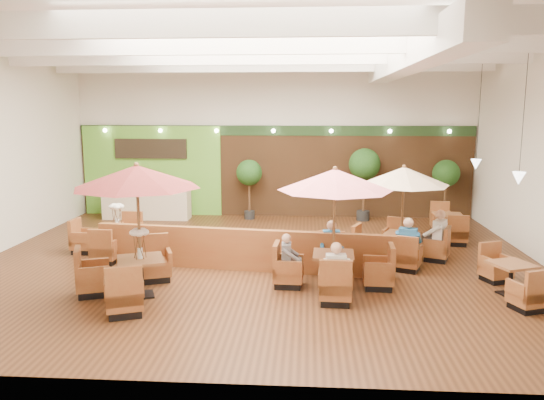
# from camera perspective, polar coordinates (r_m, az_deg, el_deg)

# --- Properties ---
(room) EXTENTS (14.04, 14.00, 5.52)m
(room) POSITION_cam_1_polar(r_m,az_deg,el_deg) (14.05, -0.01, 9.09)
(room) COLOR #381E0F
(room) RESTS_ON ground
(service_counter) EXTENTS (3.00, 0.75, 1.18)m
(service_counter) POSITION_cam_1_polar(r_m,az_deg,el_deg) (19.03, -13.31, -0.23)
(service_counter) COLOR beige
(service_counter) RESTS_ON ground
(booth_divider) EXTENTS (7.18, 1.07, 1.00)m
(booth_divider) POSITION_cam_1_polar(r_m,az_deg,el_deg) (12.66, -3.41, -5.33)
(booth_divider) COLOR brown
(booth_divider) RESTS_ON ground
(table_0) EXTENTS (2.71, 2.87, 2.76)m
(table_0) POSITION_cam_1_polar(r_m,az_deg,el_deg) (10.91, -14.57, -0.21)
(table_0) COLOR brown
(table_0) RESTS_ON ground
(table_1) EXTENTS (2.57, 2.57, 2.62)m
(table_1) POSITION_cam_1_polar(r_m,az_deg,el_deg) (11.19, 6.73, -0.62)
(table_1) COLOR brown
(table_1) RESTS_ON ground
(table_2) EXTENTS (2.54, 2.54, 2.44)m
(table_2) POSITION_cam_1_polar(r_m,az_deg,el_deg) (13.59, 13.92, 0.51)
(table_2) COLOR brown
(table_2) RESTS_ON ground
(table_3) EXTENTS (1.66, 2.46, 1.51)m
(table_3) POSITION_cam_1_polar(r_m,az_deg,el_deg) (14.72, -17.10, -3.82)
(table_3) COLOR brown
(table_3) RESTS_ON ground
(table_4) EXTENTS (0.99, 2.44, 0.86)m
(table_4) POSITION_cam_1_polar(r_m,az_deg,el_deg) (12.07, 24.28, -7.80)
(table_4) COLOR brown
(table_4) RESTS_ON ground
(table_5) EXTENTS (0.89, 2.44, 0.90)m
(table_5) POSITION_cam_1_polar(r_m,az_deg,el_deg) (16.70, 18.37, -2.68)
(table_5) COLOR brown
(table_5) RESTS_ON ground
(topiary_0) EXTENTS (0.89, 0.89, 2.08)m
(topiary_0) POSITION_cam_1_polar(r_m,az_deg,el_deg) (18.35, -2.47, 2.71)
(topiary_0) COLOR black
(topiary_0) RESTS_ON ground
(topiary_1) EXTENTS (1.07, 1.07, 2.49)m
(topiary_1) POSITION_cam_1_polar(r_m,az_deg,el_deg) (18.31, 9.91, 3.52)
(topiary_1) COLOR black
(topiary_1) RESTS_ON ground
(topiary_2) EXTENTS (0.91, 0.91, 2.11)m
(topiary_2) POSITION_cam_1_polar(r_m,az_deg,el_deg) (18.82, 18.21, 2.49)
(topiary_2) COLOR black
(topiary_2) RESTS_ON ground
(diner_0) EXTENTS (0.39, 0.32, 0.79)m
(diner_0) POSITION_cam_1_polar(r_m,az_deg,el_deg) (10.50, 6.87, -7.11)
(diner_0) COLOR silver
(diner_0) RESTS_ON ground
(diner_1) EXTENTS (0.40, 0.32, 0.80)m
(diner_1) POSITION_cam_1_polar(r_m,az_deg,el_deg) (12.34, 6.42, -4.53)
(diner_1) COLOR #24629D
(diner_1) RESTS_ON ground
(diner_2) EXTENTS (0.28, 0.35, 0.71)m
(diner_2) POSITION_cam_1_polar(r_m,az_deg,el_deg) (11.42, 1.79, -5.82)
(diner_2) COLOR slate
(diner_2) RESTS_ON ground
(diner_3) EXTENTS (0.46, 0.42, 0.83)m
(diner_3) POSITION_cam_1_polar(r_m,az_deg,el_deg) (12.91, 14.43, -4.09)
(diner_3) COLOR #24629D
(diner_3) RESTS_ON ground
(diner_4) EXTENTS (0.47, 0.49, 0.86)m
(diner_4) POSITION_cam_1_polar(r_m,az_deg,el_deg) (13.94, 17.37, -3.17)
(diner_4) COLOR silver
(diner_4) RESTS_ON ground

